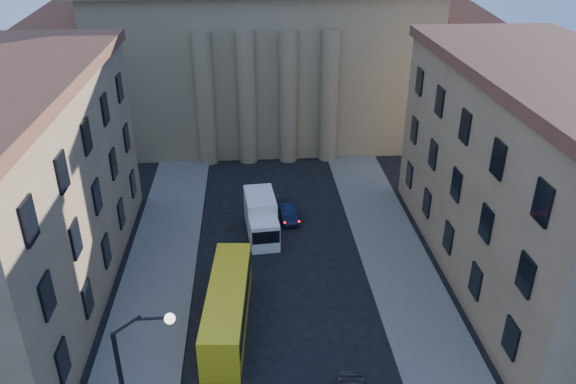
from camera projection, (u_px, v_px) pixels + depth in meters
The scene contains 9 objects.
sidewalk_left at pixel (148, 324), 34.61m from camera, with size 5.00×60.00×0.15m, color #615E59.
sidewalk_right at pixel (418, 311), 35.70m from camera, with size 5.00×60.00×0.15m, color #615E59.
church at pixel (262, 18), 63.11m from camera, with size 68.02×28.76×36.60m.
building_left at pixel (3, 193), 34.28m from camera, with size 11.60×26.60×14.70m.
building_right at pixel (541, 176), 36.47m from camera, with size 11.60×26.60×14.70m.
street_lamp at pixel (135, 383), 23.46m from camera, with size 2.62×0.44×8.83m.
car_right_distant at pixel (288, 212), 46.27m from camera, with size 1.31×3.77×1.24m, color black.
city_bus at pixel (228, 304), 34.08m from camera, with size 2.99×10.01×2.78m.
box_truck at pixel (261, 218), 43.63m from camera, with size 2.67×5.77×3.08m.
Camera 1 is at (-1.81, -9.69, 23.06)m, focal length 35.00 mm.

